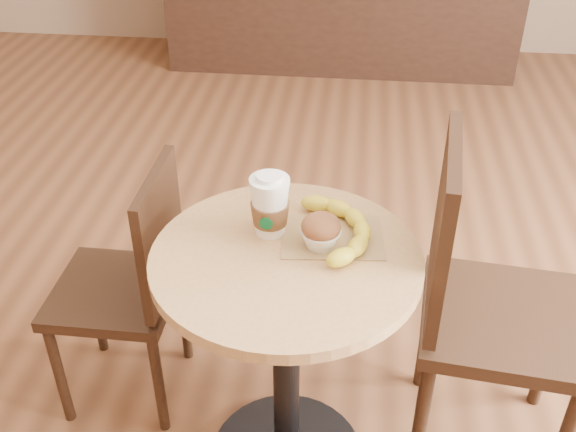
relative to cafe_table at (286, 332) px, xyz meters
The scene contains 7 objects.
cafe_table is the anchor object (origin of this frame).
chair_left 0.53m from the cafe_table, 154.66° to the left, with size 0.36×0.36×0.80m.
chair_right 0.51m from the cafe_table, 16.96° to the left, with size 0.47×0.47×0.96m.
kraft_bag 0.28m from the cafe_table, 37.85° to the left, with size 0.24×0.18×0.00m, color #967548.
coffee_cup 0.33m from the cafe_table, 119.30° to the left, with size 0.09×0.10×0.16m.
muffin 0.30m from the cafe_table, 27.09° to the left, with size 0.09×0.09×0.08m.
banana 0.30m from the cafe_table, 35.13° to the left, with size 0.19×0.29×0.04m, color gold, non-canonical shape.
Camera 1 is at (0.13, -1.21, 1.69)m, focal length 42.00 mm.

